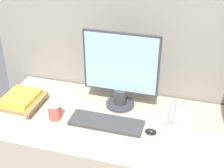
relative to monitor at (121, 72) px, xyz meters
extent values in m
cube|color=gray|center=(-0.04, 0.23, -0.18)|extent=(1.91, 0.04, 1.68)
cube|color=tan|center=(-0.04, -0.17, -0.64)|extent=(1.51, 0.72, 0.77)
cylinder|color=#333338|center=(0.00, 0.00, -0.24)|extent=(0.19, 0.19, 0.02)
cylinder|color=#333338|center=(0.00, 0.00, -0.18)|extent=(0.08, 0.08, 0.10)
cube|color=#333338|center=(0.00, 0.00, 0.06)|extent=(0.49, 0.02, 0.41)
cube|color=#8CB7E5|center=(0.00, -0.01, 0.06)|extent=(0.46, 0.01, 0.38)
cube|color=#333333|center=(-0.03, -0.22, -0.24)|extent=(0.45, 0.15, 0.02)
ellipsoid|color=black|center=(0.25, -0.24, -0.23)|extent=(0.07, 0.04, 0.04)
cylinder|color=#BF4C3F|center=(-0.36, -0.26, -0.20)|extent=(0.08, 0.08, 0.10)
cylinder|color=white|center=(-0.36, -0.26, -0.15)|extent=(0.08, 0.08, 0.01)
cube|color=silver|center=(-0.61, -0.19, -0.23)|extent=(0.18, 0.28, 0.03)
cube|color=olive|center=(-0.61, -0.20, -0.21)|extent=(0.22, 0.27, 0.03)
cube|color=gold|center=(-0.63, -0.20, -0.18)|extent=(0.21, 0.23, 0.03)
cube|color=#99999E|center=(0.40, -0.12, -0.21)|extent=(0.16, 0.17, 0.08)
cube|color=white|center=(0.42, -0.14, -0.17)|extent=(0.07, 0.07, 0.00)
cylinder|color=#99999E|center=(0.35, -0.12, -0.15)|extent=(0.04, 0.18, 0.04)
cube|color=white|center=(0.56, -0.30, -0.24)|extent=(0.19, 0.27, 0.01)
camera|label=1|loc=(0.42, -1.68, 0.93)|focal=50.00mm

